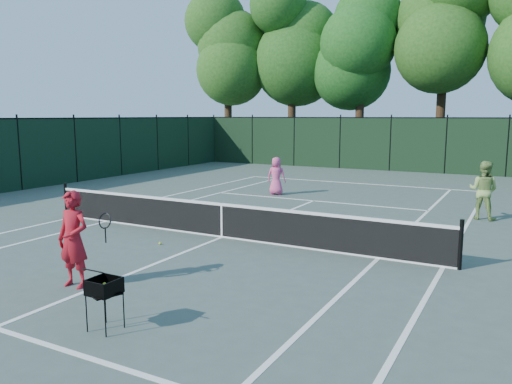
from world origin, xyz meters
The scene contains 19 objects.
ground centered at (0.00, 0.00, 0.00)m, with size 90.00×90.00×0.00m, color #425048.
sideline_doubles_left centered at (-5.49, 0.00, 0.00)m, with size 0.10×23.77×0.01m, color white.
sideline_doubles_right centered at (5.49, 0.00, 0.00)m, with size 0.10×23.77×0.01m, color white.
sideline_singles_left centered at (-4.12, 0.00, 0.00)m, with size 0.10×23.77×0.01m, color white.
sideline_singles_right centered at (4.12, 0.00, 0.00)m, with size 0.10×23.77×0.01m, color white.
baseline_far centered at (0.00, 11.88, 0.00)m, with size 10.97×0.10×0.01m, color white.
service_line_far centered at (0.00, 6.40, 0.00)m, with size 8.23×0.10×0.01m, color white.
center_service_line centered at (0.00, 0.00, 0.00)m, with size 0.10×12.80×0.01m, color white.
tennis_net centered at (0.00, 0.00, 0.48)m, with size 11.69×0.09×1.06m.
fence_far centered at (0.00, 18.00, 1.50)m, with size 24.00×0.05×3.00m, color black.
tree_0 centered at (-13.00, 21.50, 8.16)m, with size 6.40×6.40×13.14m.
tree_1 centered at (-8.00, 22.00, 8.69)m, with size 6.80×6.80×13.98m.
tree_2 centered at (-3.00, 21.80, 7.73)m, with size 6.00×6.00×12.40m.
tree_3 centered at (2.00, 22.30, 9.01)m, with size 7.00×7.00×14.45m.
coach centered at (-0.37, -4.50, 0.90)m, with size 0.92×0.68×1.80m.
player_pink centered at (-1.90, 7.09, 0.76)m, with size 0.81×0.60×1.51m.
player_green centered at (5.79, 5.78, 0.90)m, with size 0.99×0.85×1.79m.
ball_hopper centered at (1.53, -5.64, 0.66)m, with size 0.53×0.53×0.79m.
loose_ball_midcourt centered at (-0.94, -1.37, 0.03)m, with size 0.07×0.07×0.07m, color #C3D92C.
Camera 1 is at (6.84, -10.76, 3.16)m, focal length 35.00 mm.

